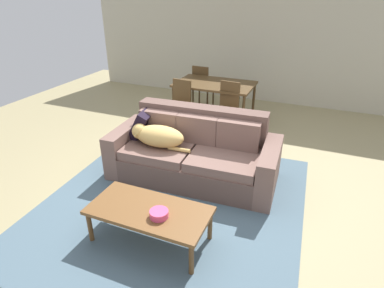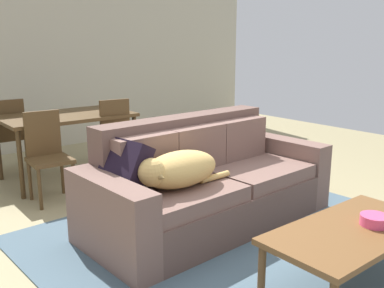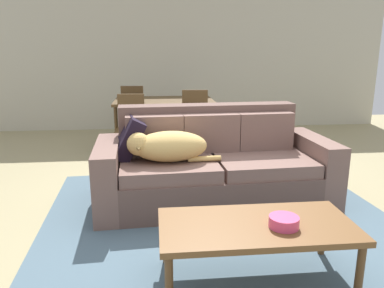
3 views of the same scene
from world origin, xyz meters
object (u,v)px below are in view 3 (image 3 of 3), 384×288
at_px(throw_pillow_by_left_arm, 129,138).
at_px(dining_table, 164,104).
at_px(dining_chair_far_left, 133,111).
at_px(dining_chair_near_left, 131,125).
at_px(dog_on_left_cushion, 167,146).
at_px(couch, 213,167).
at_px(bowl_on_coffee_table, 284,222).
at_px(dining_chair_near_right, 195,122).
at_px(coffee_table, 257,229).

xyz_separation_m(throw_pillow_by_left_arm, dining_table, (0.40, 2.04, 0.04)).
bearing_deg(throw_pillow_by_left_arm, dining_chair_far_left, 92.11).
bearing_deg(dining_chair_near_left, dog_on_left_cushion, -72.53).
distance_m(couch, bowl_on_coffee_table, 1.48).
bearing_deg(bowl_on_coffee_table, dining_chair_near_right, 94.43).
bearing_deg(throw_pillow_by_left_arm, couch, -0.96).
relative_size(coffee_table, dining_chair_far_left, 1.35).
relative_size(dining_table, dining_chair_near_left, 1.60).
xyz_separation_m(coffee_table, dining_chair_far_left, (-0.99, 4.07, 0.15)).
relative_size(couch, dining_table, 1.59).
xyz_separation_m(couch, bowl_on_coffee_table, (0.22, -1.46, 0.09)).
height_order(dining_table, dining_chair_near_left, dining_chair_near_left).
relative_size(throw_pillow_by_left_arm, coffee_table, 0.32).
relative_size(couch, throw_pillow_by_left_arm, 5.73).
bearing_deg(dog_on_left_cushion, dining_chair_near_right, 72.38).
bearing_deg(throw_pillow_by_left_arm, bowl_on_coffee_table, -54.74).
distance_m(throw_pillow_by_left_arm, dining_table, 2.08).
distance_m(couch, dining_chair_near_right, 1.55).
bearing_deg(bowl_on_coffee_table, dog_on_left_cushion, 118.46).
xyz_separation_m(dog_on_left_cushion, dining_chair_near_left, (-0.43, 1.65, -0.12)).
bearing_deg(coffee_table, couch, 92.64).
xyz_separation_m(coffee_table, dining_chair_near_right, (-0.08, 2.94, 0.15)).
distance_m(throw_pillow_by_left_arm, dining_chair_near_left, 1.45).
bearing_deg(dog_on_left_cushion, bowl_on_coffee_table, -64.53).
relative_size(couch, dining_chair_far_left, 2.50).
height_order(couch, dining_chair_far_left, couch).
distance_m(coffee_table, bowl_on_coffee_table, 0.18).
xyz_separation_m(couch, throw_pillow_by_left_arm, (-0.83, 0.01, 0.31)).
relative_size(dog_on_left_cushion, coffee_table, 0.69).
distance_m(dining_table, dining_chair_near_right, 0.68).
distance_m(dog_on_left_cushion, coffee_table, 1.34).
xyz_separation_m(dog_on_left_cushion, coffee_table, (0.53, -1.20, -0.26)).
distance_m(couch, throw_pillow_by_left_arm, 0.88).
bearing_deg(dining_table, bowl_on_coffee_table, -79.60).
distance_m(dog_on_left_cushion, dining_chair_far_left, 2.91).
distance_m(coffee_table, dining_table, 3.50).
bearing_deg(dining_chair_near_right, coffee_table, -82.70).
xyz_separation_m(dog_on_left_cushion, throw_pillow_by_left_arm, (-0.36, 0.21, 0.04)).
bearing_deg(bowl_on_coffee_table, dining_table, 100.40).
relative_size(throw_pillow_by_left_arm, dining_chair_near_left, 0.44).
distance_m(bowl_on_coffee_table, dining_table, 3.59).
bearing_deg(dining_table, coffee_table, -81.88).
height_order(dining_chair_near_left, dining_chair_far_left, dining_chair_far_left).
relative_size(couch, coffee_table, 1.85).
xyz_separation_m(bowl_on_coffee_table, dining_chair_near_left, (-1.11, 2.91, 0.06)).
distance_m(dining_table, dining_chair_near_left, 0.79).
bearing_deg(bowl_on_coffee_table, couch, 98.46).
bearing_deg(dog_on_left_cushion, throw_pillow_by_left_arm, 146.56).
distance_m(couch, dining_chair_far_left, 2.83).
xyz_separation_m(dining_table, dining_chair_near_right, (0.41, -0.51, -0.19)).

